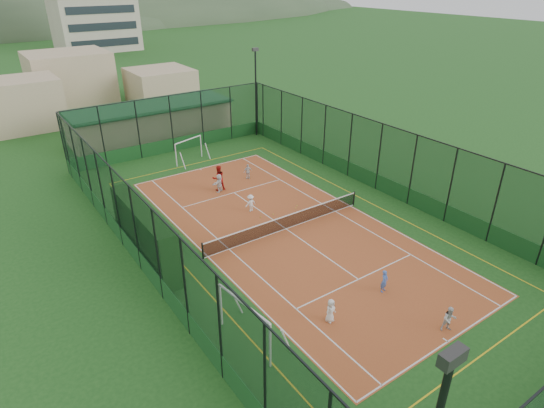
# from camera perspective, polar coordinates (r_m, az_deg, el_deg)

# --- Properties ---
(ground) EXTENTS (300.00, 300.00, 0.00)m
(ground) POSITION_cam_1_polar(r_m,az_deg,el_deg) (28.52, 1.77, -3.16)
(ground) COLOR #1C4C1A
(ground) RESTS_ON ground
(court_slab) EXTENTS (11.17, 23.97, 0.01)m
(court_slab) POSITION_cam_1_polar(r_m,az_deg,el_deg) (28.52, 1.77, -3.15)
(court_slab) COLOR #A24324
(court_slab) RESTS_ON ground
(tennis_net) EXTENTS (11.67, 0.12, 1.06)m
(tennis_net) POSITION_cam_1_polar(r_m,az_deg,el_deg) (28.26, 1.79, -2.23)
(tennis_net) COLOR black
(tennis_net) RESTS_ON ground
(perimeter_fence) EXTENTS (18.12, 34.12, 5.00)m
(perimeter_fence) POSITION_cam_1_polar(r_m,az_deg,el_deg) (27.35, 1.85, 1.37)
(perimeter_fence) COLOR black
(perimeter_fence) RESTS_ON ground
(floodlight_ne) EXTENTS (0.60, 0.26, 8.25)m
(floodlight_ne) POSITION_cam_1_polar(r_m,az_deg,el_deg) (44.39, -2.04, 13.73)
(floodlight_ne) COLOR black
(floodlight_ne) RESTS_ON ground
(clubhouse) EXTENTS (15.20, 7.20, 3.15)m
(clubhouse) POSITION_cam_1_polar(r_m,az_deg,el_deg) (46.07, -14.91, 10.06)
(clubhouse) COLOR tan
(clubhouse) RESTS_ON ground
(hedge_left) EXTENTS (1.09, 7.27, 3.18)m
(hedge_left) POSITION_cam_1_polar(r_m,az_deg,el_deg) (25.85, -15.66, -3.63)
(hedge_left) COLOR black
(hedge_left) RESTS_ON ground
(white_bench) EXTENTS (1.78, 0.62, 0.98)m
(white_bench) POSITION_cam_1_polar(r_m,az_deg,el_deg) (25.28, -13.03, -6.98)
(white_bench) COLOR white
(white_bench) RESTS_ON ground
(futsal_goal_near) EXTENTS (3.54, 1.40, 2.22)m
(futsal_goal_near) POSITION_cam_1_polar(r_m,az_deg,el_deg) (19.86, -3.53, -14.80)
(futsal_goal_near) COLOR white
(futsal_goal_near) RESTS_ON ground
(futsal_goal_far) EXTENTS (3.10, 1.75, 1.92)m
(futsal_goal_far) POSITION_cam_1_polar(r_m,az_deg,el_deg) (39.15, -10.39, 6.61)
(futsal_goal_far) COLOR white
(futsal_goal_far) RESTS_ON ground
(child_near_left) EXTENTS (0.64, 0.47, 1.20)m
(child_near_left) POSITION_cam_1_polar(r_m,az_deg,el_deg) (21.41, 7.35, -13.13)
(child_near_left) COLOR white
(child_near_left) RESTS_ON court_slab
(child_near_mid) EXTENTS (0.51, 0.40, 1.23)m
(child_near_mid) POSITION_cam_1_polar(r_m,az_deg,el_deg) (23.64, 13.92, -9.37)
(child_near_mid) COLOR #4971D0
(child_near_mid) RESTS_ON court_slab
(child_near_right) EXTENTS (0.77, 0.72, 1.26)m
(child_near_right) POSITION_cam_1_polar(r_m,az_deg,el_deg) (22.22, 21.38, -13.30)
(child_near_right) COLOR silver
(child_near_right) RESTS_ON court_slab
(child_far_left) EXTENTS (0.79, 0.47, 1.20)m
(child_far_left) POSITION_cam_1_polar(r_m,az_deg,el_deg) (30.35, -2.70, 0.12)
(child_far_left) COLOR white
(child_far_left) RESTS_ON court_slab
(child_far_right) EXTENTS (0.74, 0.41, 1.19)m
(child_far_right) POSITION_cam_1_polar(r_m,az_deg,el_deg) (35.28, -3.03, 4.10)
(child_far_right) COLOR silver
(child_far_right) RESTS_ON court_slab
(child_far_back) EXTENTS (1.33, 1.00, 1.40)m
(child_far_back) POSITION_cam_1_polar(r_m,az_deg,el_deg) (33.26, -6.66, 2.66)
(child_far_back) COLOR white
(child_far_back) RESTS_ON court_slab
(coach) EXTENTS (1.04, 0.87, 1.91)m
(coach) POSITION_cam_1_polar(r_m,az_deg,el_deg) (33.42, -6.74, 3.26)
(coach) COLOR #AF1612
(coach) RESTS_ON court_slab
(tennis_balls) EXTENTS (5.70, 1.28, 0.07)m
(tennis_balls) POSITION_cam_1_polar(r_m,az_deg,el_deg) (30.05, 0.81, -1.37)
(tennis_balls) COLOR #CCE033
(tennis_balls) RESTS_ON court_slab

